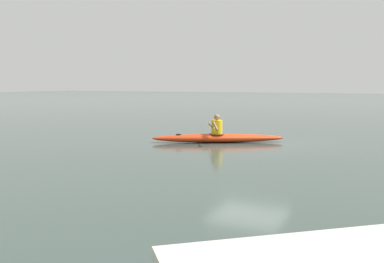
% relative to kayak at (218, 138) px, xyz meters
% --- Properties ---
extents(ground_plane, '(160.00, 160.00, 0.00)m').
position_rel_kayak_xyz_m(ground_plane, '(-1.20, 0.06, -0.15)').
color(ground_plane, '#384742').
extents(kayak, '(4.40, 2.81, 0.30)m').
position_rel_kayak_xyz_m(kayak, '(0.00, 0.00, 0.00)').
color(kayak, red).
rests_on(kayak, ground).
extents(kayaker, '(1.18, 2.10, 0.70)m').
position_rel_kayak_xyz_m(kayaker, '(0.06, 0.03, 0.43)').
color(kayaker, yellow).
rests_on(kayaker, kayak).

